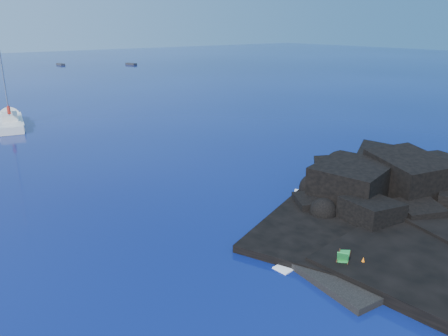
{
  "coord_description": "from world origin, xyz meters",
  "views": [
    {
      "loc": [
        -14.43,
        -11.14,
        12.15
      ],
      "look_at": [
        4.2,
        13.08,
        2.0
      ],
      "focal_mm": 35.0,
      "sensor_mm": 36.0,
      "label": 1
    }
  ],
  "objects_px": {
    "distant_boat_a": "(61,65)",
    "distant_boat_b": "(131,65)",
    "sunbather": "(370,257)",
    "marker_cone": "(363,262)",
    "sailboat": "(11,126)",
    "deck_chair": "(344,253)"
  },
  "relations": [
    {
      "from": "sunbather",
      "to": "distant_boat_a",
      "type": "height_order",
      "value": "sunbather"
    },
    {
      "from": "sunbather",
      "to": "marker_cone",
      "type": "bearing_deg",
      "value": -165.21
    },
    {
      "from": "sailboat",
      "to": "distant_boat_a",
      "type": "relative_size",
      "value": 3.41
    },
    {
      "from": "sailboat",
      "to": "sunbather",
      "type": "height_order",
      "value": "sailboat"
    },
    {
      "from": "sailboat",
      "to": "deck_chair",
      "type": "relative_size",
      "value": 9.26
    },
    {
      "from": "distant_boat_a",
      "to": "distant_boat_b",
      "type": "xyz_separation_m",
      "value": [
        17.54,
        -12.36,
        0.0
      ]
    },
    {
      "from": "sunbather",
      "to": "distant_boat_b",
      "type": "xyz_separation_m",
      "value": [
        42.81,
        115.2,
        -0.52
      ]
    },
    {
      "from": "sailboat",
      "to": "distant_boat_b",
      "type": "relative_size",
      "value": 3.36
    },
    {
      "from": "sailboat",
      "to": "sunbather",
      "type": "relative_size",
      "value": 8.27
    },
    {
      "from": "distant_boat_b",
      "to": "sailboat",
      "type": "bearing_deg",
      "value": -137.7
    },
    {
      "from": "deck_chair",
      "to": "distant_boat_b",
      "type": "xyz_separation_m",
      "value": [
        44.02,
        114.45,
        -0.87
      ]
    },
    {
      "from": "sunbather",
      "to": "marker_cone",
      "type": "relative_size",
      "value": 3.16
    },
    {
      "from": "marker_cone",
      "to": "distant_boat_a",
      "type": "bearing_deg",
      "value": 78.46
    },
    {
      "from": "deck_chair",
      "to": "distant_boat_a",
      "type": "xyz_separation_m",
      "value": [
        26.48,
        126.81,
        -0.87
      ]
    },
    {
      "from": "marker_cone",
      "to": "distant_boat_b",
      "type": "bearing_deg",
      "value": 69.29
    },
    {
      "from": "sunbather",
      "to": "distant_boat_a",
      "type": "xyz_separation_m",
      "value": [
        25.28,
        127.56,
        -0.52
      ]
    },
    {
      "from": "marker_cone",
      "to": "sailboat",
      "type": "bearing_deg",
      "value": 97.5
    },
    {
      "from": "marker_cone",
      "to": "distant_boat_b",
      "type": "distance_m",
      "value": 123.33
    },
    {
      "from": "sunbather",
      "to": "deck_chair",
      "type": "bearing_deg",
      "value": 152.14
    },
    {
      "from": "sailboat",
      "to": "marker_cone",
      "type": "height_order",
      "value": "sailboat"
    },
    {
      "from": "sailboat",
      "to": "distant_boat_b",
      "type": "xyz_separation_m",
      "value": [
        49.81,
        68.39,
        0.0
      ]
    },
    {
      "from": "sailboat",
      "to": "marker_cone",
      "type": "distance_m",
      "value": 47.37
    }
  ]
}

